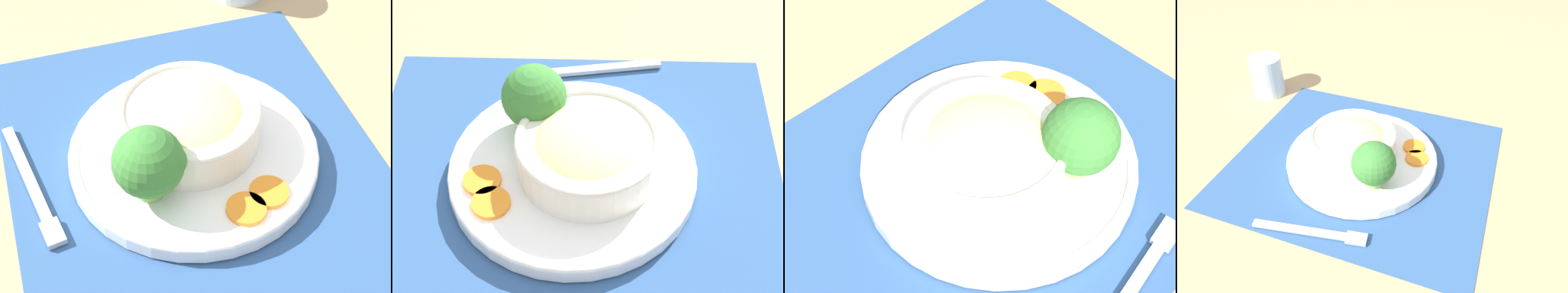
# 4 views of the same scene
# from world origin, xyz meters

# --- Properties ---
(ground_plane) EXTENTS (4.00, 4.00, 0.00)m
(ground_plane) POSITION_xyz_m (0.00, 0.00, 0.00)
(ground_plane) COLOR tan
(placemat) EXTENTS (0.42, 0.48, 0.00)m
(placemat) POSITION_xyz_m (0.00, 0.00, 0.00)
(placemat) COLOR #2D5184
(placemat) RESTS_ON ground_plane
(plate) EXTENTS (0.28, 0.28, 0.02)m
(plate) POSITION_xyz_m (0.00, 0.00, 0.02)
(plate) COLOR white
(plate) RESTS_ON placemat
(bowl) EXTENTS (0.16, 0.16, 0.06)m
(bowl) POSITION_xyz_m (0.00, -0.02, 0.05)
(bowl) COLOR silver
(bowl) RESTS_ON plate
(broccoli_floret) EXTENTS (0.07, 0.07, 0.09)m
(broccoli_floret) POSITION_xyz_m (0.06, 0.05, 0.07)
(broccoli_floret) COLOR #84AD5B
(broccoli_floret) RESTS_ON plate
(carrot_slice_near) EXTENTS (0.04, 0.04, 0.01)m
(carrot_slice_near) POSITION_xyz_m (-0.03, 0.10, 0.02)
(carrot_slice_near) COLOR orange
(carrot_slice_near) RESTS_ON plate
(carrot_slice_middle) EXTENTS (0.04, 0.04, 0.01)m
(carrot_slice_middle) POSITION_xyz_m (-0.06, 0.08, 0.02)
(carrot_slice_middle) COLOR orange
(carrot_slice_middle) RESTS_ON plate
(fork) EXTENTS (0.05, 0.18, 0.01)m
(fork) POSITION_xyz_m (0.18, 0.00, 0.01)
(fork) COLOR #B7B7BC
(fork) RESTS_ON placemat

